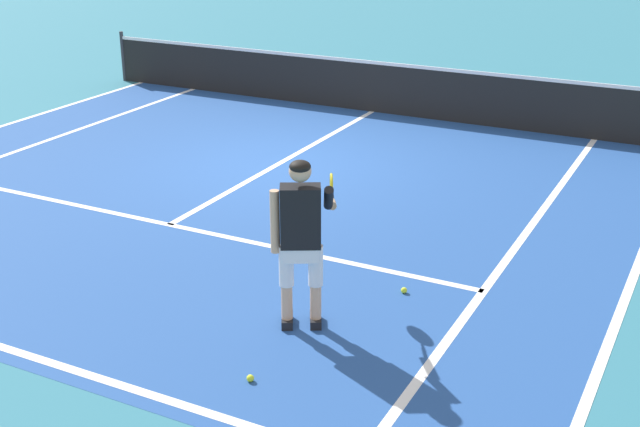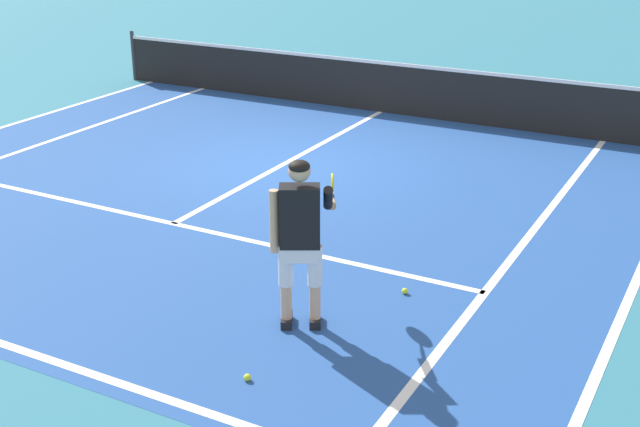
{
  "view_description": "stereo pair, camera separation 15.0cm",
  "coord_description": "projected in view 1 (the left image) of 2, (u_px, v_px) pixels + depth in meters",
  "views": [
    {
      "loc": [
        6.23,
        -10.73,
        4.07
      ],
      "look_at": [
        2.74,
        -3.9,
        1.05
      ],
      "focal_mm": 47.35,
      "sensor_mm": 36.0,
      "label": 1
    },
    {
      "loc": [
        6.36,
        -10.66,
        4.07
      ],
      "look_at": [
        2.74,
        -3.9,
        1.05
      ],
      "focal_mm": 47.35,
      "sensor_mm": 36.0,
      "label": 2
    }
  ],
  "objects": [
    {
      "name": "ground_plane",
      "position": [
        277.0,
        165.0,
        13.02
      ],
      "size": [
        80.0,
        80.0,
        0.0
      ],
      "primitive_type": "plane",
      "color": "teal"
    },
    {
      "name": "court_inner_surface",
      "position": [
        237.0,
        187.0,
        12.06
      ],
      "size": [
        10.98,
        9.99,
        0.0
      ],
      "primitive_type": "cube",
      "color": "#234C93",
      "rests_on": "ground"
    },
    {
      "name": "line_service",
      "position": [
        170.0,
        225.0,
        10.73
      ],
      "size": [
        8.23,
        0.1,
        0.01
      ],
      "primitive_type": "cube",
      "color": "white",
      "rests_on": "ground"
    },
    {
      "name": "line_centre_service",
      "position": [
        291.0,
        157.0,
        13.38
      ],
      "size": [
        0.1,
        6.4,
        0.01
      ],
      "primitive_type": "cube",
      "color": "white",
      "rests_on": "ground"
    },
    {
      "name": "line_singles_left",
      "position": [
        24.0,
        148.0,
        13.8
      ],
      "size": [
        0.1,
        9.59,
        0.01
      ],
      "primitive_type": "cube",
      "color": "white",
      "rests_on": "ground"
    },
    {
      "name": "line_singles_right",
      "position": [
        522.0,
        238.0,
        10.32
      ],
      "size": [
        0.1,
        9.59,
        0.01
      ],
      "primitive_type": "cube",
      "color": "white",
      "rests_on": "ground"
    },
    {
      "name": "line_doubles_right",
      "position": [
        640.0,
        260.0,
        9.74
      ],
      "size": [
        0.1,
        9.59,
        0.01
      ],
      "primitive_type": "cube",
      "color": "white",
      "rests_on": "ground"
    },
    {
      "name": "tennis_net",
      "position": [
        373.0,
        86.0,
        15.85
      ],
      "size": [
        11.96,
        0.08,
        1.07
      ],
      "color": "#333338",
      "rests_on": "ground"
    },
    {
      "name": "tennis_player",
      "position": [
        301.0,
        232.0,
        7.96
      ],
      "size": [
        0.55,
        1.23,
        1.71
      ],
      "color": "black",
      "rests_on": "ground"
    },
    {
      "name": "tennis_ball_near_feet",
      "position": [
        404.0,
        290.0,
        8.94
      ],
      "size": [
        0.07,
        0.07,
        0.07
      ],
      "primitive_type": "sphere",
      "color": "#CCE02D",
      "rests_on": "ground"
    },
    {
      "name": "tennis_ball_by_baseline",
      "position": [
        250.0,
        378.0,
        7.36
      ],
      "size": [
        0.07,
        0.07,
        0.07
      ],
      "primitive_type": "sphere",
      "color": "#CCE02D",
      "rests_on": "ground"
    }
  ]
}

